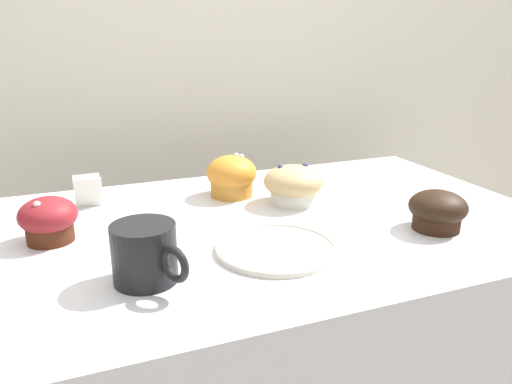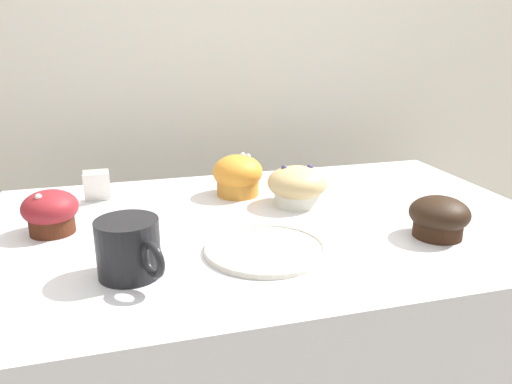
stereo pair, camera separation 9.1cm
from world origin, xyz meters
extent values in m
cube|color=beige|center=(0.00, 0.60, 0.90)|extent=(3.20, 0.10, 1.80)
cylinder|color=#CB8531|center=(-0.02, 0.16, 0.98)|extent=(0.09, 0.09, 0.05)
ellipsoid|color=orange|center=(-0.02, 0.16, 1.00)|extent=(0.10, 0.10, 0.07)
sphere|color=white|center=(-0.01, 0.17, 1.04)|extent=(0.01, 0.01, 0.01)
sphere|color=white|center=(0.00, 0.16, 1.03)|extent=(0.01, 0.01, 0.01)
cylinder|color=silver|center=(0.07, 0.07, 0.98)|extent=(0.09, 0.09, 0.04)
ellipsoid|color=tan|center=(0.07, 0.07, 1.00)|extent=(0.12, 0.12, 0.06)
sphere|color=navy|center=(0.10, 0.08, 1.03)|extent=(0.01, 0.01, 0.01)
sphere|color=navy|center=(0.05, 0.08, 1.03)|extent=(0.01, 0.01, 0.01)
cylinder|color=#492011|center=(-0.37, 0.05, 0.98)|extent=(0.07, 0.07, 0.05)
ellipsoid|color=maroon|center=(-0.37, 0.05, 1.00)|extent=(0.09, 0.09, 0.06)
sphere|color=white|center=(-0.38, 0.03, 1.02)|extent=(0.01, 0.01, 0.01)
cylinder|color=#311C10|center=(0.24, -0.14, 0.97)|extent=(0.08, 0.08, 0.04)
ellipsoid|color=black|center=(0.24, -0.14, 0.99)|extent=(0.10, 0.10, 0.05)
cylinder|color=black|center=(-0.25, -0.14, 0.99)|extent=(0.09, 0.09, 0.08)
torus|color=black|center=(-0.22, -0.20, 1.00)|extent=(0.03, 0.05, 0.05)
cylinder|color=black|center=(-0.25, -0.14, 1.03)|extent=(0.08, 0.08, 0.01)
cylinder|color=beige|center=(-0.05, -0.12, 0.96)|extent=(0.19, 0.19, 0.01)
torus|color=beige|center=(-0.05, -0.12, 0.96)|extent=(0.19, 0.19, 0.01)
cube|color=white|center=(-0.30, 0.21, 0.99)|extent=(0.05, 0.02, 0.06)
cube|color=silver|center=(-0.30, 0.19, 0.99)|extent=(0.05, 0.02, 0.06)
camera|label=1|loc=(-0.34, -0.77, 1.28)|focal=35.00mm
camera|label=2|loc=(-0.25, -0.80, 1.28)|focal=35.00mm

